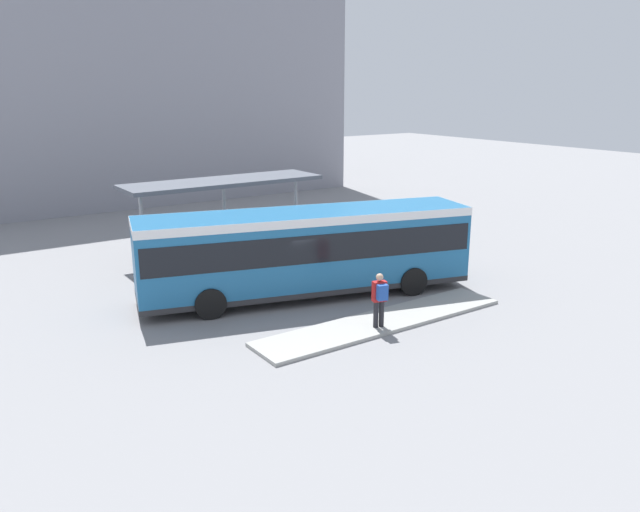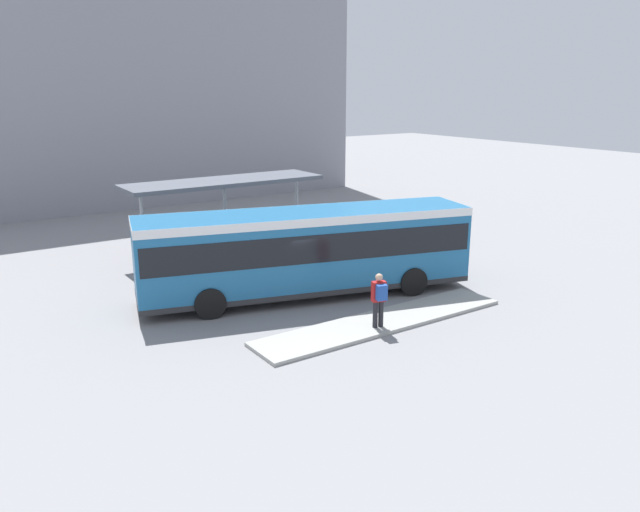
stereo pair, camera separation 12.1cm
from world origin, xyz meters
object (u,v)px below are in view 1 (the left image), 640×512
at_px(bicycle_yellow, 416,232).
at_px(potted_planter_far_side, 169,262).
at_px(city_bus, 307,247).
at_px(pedestrian_waiting, 380,297).
at_px(potted_planter_near_shelter, 258,249).
at_px(bicycle_orange, 407,230).
at_px(bicycle_red, 423,235).

relative_size(bicycle_yellow, potted_planter_far_side, 1.17).
height_order(city_bus, potted_planter_far_side, city_bus).
bearing_deg(potted_planter_far_side, bicycle_yellow, -2.57).
distance_m(pedestrian_waiting, potted_planter_near_shelter, 8.89).
xyz_separation_m(bicycle_yellow, bicycle_orange, (-0.09, 0.66, 0.02)).
distance_m(bicycle_yellow, potted_planter_far_side, 13.12).
bearing_deg(bicycle_orange, city_bus, 126.72).
xyz_separation_m(pedestrian_waiting, bicycle_red, (9.47, 7.92, -0.78)).
bearing_deg(potted_planter_near_shelter, potted_planter_far_side, 175.78).
xyz_separation_m(city_bus, potted_planter_near_shelter, (0.51, 4.63, -1.15)).
relative_size(bicycle_orange, potted_planter_near_shelter, 1.19).
bearing_deg(potted_planter_near_shelter, bicycle_yellow, -1.85).
distance_m(bicycle_red, bicycle_yellow, 0.68).
distance_m(city_bus, potted_planter_near_shelter, 4.80).
distance_m(city_bus, pedestrian_waiting, 4.29).
relative_size(pedestrian_waiting, potted_planter_near_shelter, 1.28).
relative_size(pedestrian_waiting, bicycle_yellow, 1.14).
xyz_separation_m(city_bus, pedestrian_waiting, (-0.00, -4.23, -0.73)).
bearing_deg(bicycle_red, potted_planter_near_shelter, 86.42).
relative_size(potted_planter_near_shelter, potted_planter_far_side, 1.05).
bearing_deg(potted_planter_near_shelter, pedestrian_waiting, -93.29).
xyz_separation_m(city_bus, potted_planter_far_side, (-3.47, 4.93, -1.18)).
height_order(city_bus, potted_planter_near_shelter, city_bus).
bearing_deg(bicycle_orange, pedestrian_waiting, 143.12).
xyz_separation_m(city_bus, bicycle_orange, (9.54, 5.00, -1.52)).
distance_m(bicycle_red, bicycle_orange, 1.32).
bearing_deg(bicycle_yellow, bicycle_orange, 178.25).
distance_m(city_bus, bicycle_red, 10.27).
bearing_deg(bicycle_red, potted_planter_far_side, 86.98).
bearing_deg(potted_planter_far_side, city_bus, -54.82).
bearing_deg(bicycle_orange, potted_planter_far_side, 99.39).
height_order(pedestrian_waiting, potted_planter_near_shelter, pedestrian_waiting).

